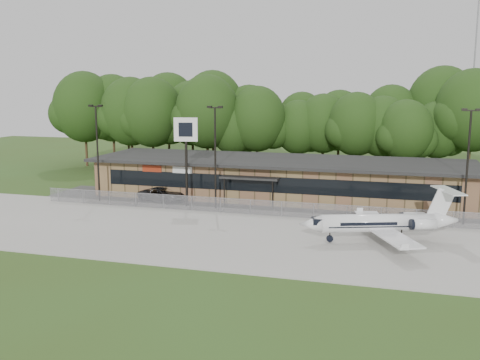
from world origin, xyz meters
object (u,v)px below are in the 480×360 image
(terminal, at_px, (280,178))
(business_jet, at_px, (383,224))
(pole_sign, at_px, (186,139))
(suv, at_px, (162,195))

(terminal, xyz_separation_m, business_jet, (11.26, -14.92, -0.65))
(terminal, height_order, pole_sign, pole_sign)
(business_jet, xyz_separation_m, pole_sign, (-19.43, 7.77, 5.39))
(terminal, height_order, suv, terminal)
(business_jet, distance_m, suv, 24.70)
(terminal, relative_size, business_jet, 3.29)
(business_jet, relative_size, pole_sign, 1.38)
(suv, bearing_deg, pole_sign, -101.14)
(suv, distance_m, pole_sign, 7.23)
(suv, bearing_deg, terminal, -51.10)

